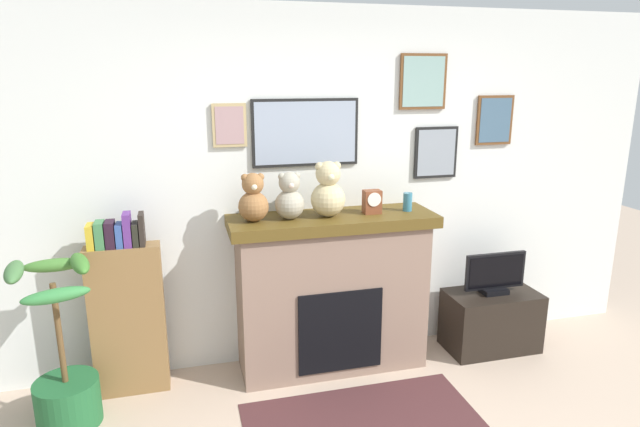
# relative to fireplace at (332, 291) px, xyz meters

# --- Properties ---
(back_wall) EXTENTS (5.20, 0.15, 2.60)m
(back_wall) POSITION_rel_fireplace_xyz_m (0.10, 0.28, 0.72)
(back_wall) COLOR silver
(back_wall) RESTS_ON ground_plane
(fireplace) EXTENTS (1.47, 0.51, 1.17)m
(fireplace) POSITION_rel_fireplace_xyz_m (0.00, 0.00, 0.00)
(fireplace) COLOR #846959
(fireplace) RESTS_ON ground_plane
(bookshelf) EXTENTS (0.48, 0.16, 1.27)m
(bookshelf) POSITION_rel_fireplace_xyz_m (-1.42, 0.02, -0.01)
(bookshelf) COLOR brown
(bookshelf) RESTS_ON ground_plane
(potted_plant) EXTENTS (0.51, 0.52, 1.08)m
(potted_plant) POSITION_rel_fireplace_xyz_m (-1.78, -0.27, -0.26)
(potted_plant) COLOR #1E592D
(potted_plant) RESTS_ON ground_plane
(tv_stand) EXTENTS (0.71, 0.40, 0.47)m
(tv_stand) POSITION_rel_fireplace_xyz_m (1.29, -0.08, -0.35)
(tv_stand) COLOR black
(tv_stand) RESTS_ON ground_plane
(television) EXTENTS (0.50, 0.14, 0.33)m
(television) POSITION_rel_fireplace_xyz_m (1.29, -0.08, 0.03)
(television) COLOR black
(television) RESTS_ON tv_stand
(candle_jar) EXTENTS (0.07, 0.07, 0.13)m
(candle_jar) POSITION_rel_fireplace_xyz_m (0.56, -0.02, 0.64)
(candle_jar) COLOR teal
(candle_jar) RESTS_ON fireplace
(mantel_clock) EXTENTS (0.12, 0.09, 0.17)m
(mantel_clock) POSITION_rel_fireplace_xyz_m (0.29, -0.02, 0.66)
(mantel_clock) COLOR brown
(mantel_clock) RESTS_ON fireplace
(teddy_bear_grey) EXTENTS (0.21, 0.21, 0.33)m
(teddy_bear_grey) POSITION_rel_fireplace_xyz_m (-0.56, -0.02, 0.73)
(teddy_bear_grey) COLOR olive
(teddy_bear_grey) RESTS_ON fireplace
(teddy_bear_cream) EXTENTS (0.20, 0.20, 0.33)m
(teddy_bear_cream) POSITION_rel_fireplace_xyz_m (-0.31, -0.02, 0.72)
(teddy_bear_cream) COLOR #9E9783
(teddy_bear_cream) RESTS_ON fireplace
(teddy_bear_brown) EXTENTS (0.24, 0.24, 0.39)m
(teddy_bear_brown) POSITION_rel_fireplace_xyz_m (-0.04, -0.02, 0.75)
(teddy_bear_brown) COLOR tan
(teddy_bear_brown) RESTS_ON fireplace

